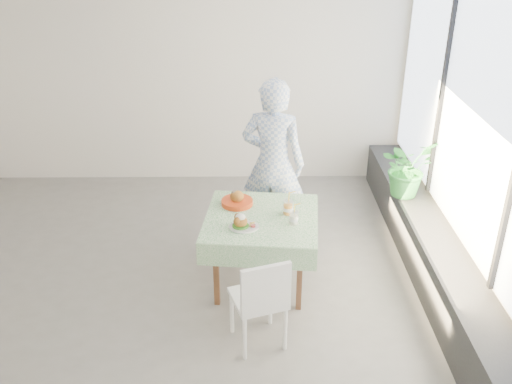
{
  "coord_description": "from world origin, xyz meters",
  "views": [
    {
      "loc": [
        0.99,
        -4.7,
        3.32
      ],
      "look_at": [
        1.05,
        0.03,
        0.98
      ],
      "focal_mm": 40.0,
      "sensor_mm": 36.0,
      "label": 1
    }
  ],
  "objects_px": {
    "chair_far": "(272,224)",
    "main_dish": "(242,223)",
    "diner": "(273,164)",
    "cafe_table": "(261,243)",
    "chair_near": "(259,316)",
    "potted_plant": "(407,167)",
    "juice_cup_orange": "(288,208)"
  },
  "relations": [
    {
      "from": "chair_far",
      "to": "potted_plant",
      "type": "xyz_separation_m",
      "value": [
        1.47,
        0.22,
        0.57
      ]
    },
    {
      "from": "chair_far",
      "to": "main_dish",
      "type": "distance_m",
      "value": 1.12
    },
    {
      "from": "cafe_table",
      "to": "juice_cup_orange",
      "type": "xyz_separation_m",
      "value": [
        0.25,
        0.05,
        0.35
      ]
    },
    {
      "from": "chair_far",
      "to": "main_dish",
      "type": "bearing_deg",
      "value": -108.68
    },
    {
      "from": "cafe_table",
      "to": "main_dish",
      "type": "height_order",
      "value": "main_dish"
    },
    {
      "from": "chair_far",
      "to": "juice_cup_orange",
      "type": "xyz_separation_m",
      "value": [
        0.12,
        -0.67,
        0.56
      ]
    },
    {
      "from": "cafe_table",
      "to": "juice_cup_orange",
      "type": "bearing_deg",
      "value": 11.52
    },
    {
      "from": "chair_far",
      "to": "chair_near",
      "type": "relative_size",
      "value": 0.92
    },
    {
      "from": "cafe_table",
      "to": "main_dish",
      "type": "distance_m",
      "value": 0.42
    },
    {
      "from": "diner",
      "to": "juice_cup_orange",
      "type": "relative_size",
      "value": 6.63
    },
    {
      "from": "cafe_table",
      "to": "chair_near",
      "type": "relative_size",
      "value": 1.31
    },
    {
      "from": "cafe_table",
      "to": "diner",
      "type": "distance_m",
      "value": 0.96
    },
    {
      "from": "cafe_table",
      "to": "chair_far",
      "type": "height_order",
      "value": "chair_far"
    },
    {
      "from": "cafe_table",
      "to": "diner",
      "type": "bearing_deg",
      "value": 80.38
    },
    {
      "from": "diner",
      "to": "cafe_table",
      "type": "bearing_deg",
      "value": 95.43
    },
    {
      "from": "cafe_table",
      "to": "potted_plant",
      "type": "relative_size",
      "value": 1.78
    },
    {
      "from": "diner",
      "to": "juice_cup_orange",
      "type": "bearing_deg",
      "value": 113.19
    },
    {
      "from": "chair_near",
      "to": "main_dish",
      "type": "relative_size",
      "value": 3.17
    },
    {
      "from": "cafe_table",
      "to": "juice_cup_orange",
      "type": "height_order",
      "value": "juice_cup_orange"
    },
    {
      "from": "cafe_table",
      "to": "juice_cup_orange",
      "type": "relative_size",
      "value": 4.1
    },
    {
      "from": "diner",
      "to": "main_dish",
      "type": "bearing_deg",
      "value": 87.88
    },
    {
      "from": "chair_far",
      "to": "chair_near",
      "type": "bearing_deg",
      "value": -96.26
    },
    {
      "from": "chair_far",
      "to": "potted_plant",
      "type": "relative_size",
      "value": 1.25
    },
    {
      "from": "juice_cup_orange",
      "to": "potted_plant",
      "type": "relative_size",
      "value": 0.43
    },
    {
      "from": "cafe_table",
      "to": "potted_plant",
      "type": "distance_m",
      "value": 1.9
    },
    {
      "from": "chair_far",
      "to": "diner",
      "type": "height_order",
      "value": "diner"
    },
    {
      "from": "diner",
      "to": "juice_cup_orange",
      "type": "distance_m",
      "value": 0.79
    },
    {
      "from": "cafe_table",
      "to": "potted_plant",
      "type": "height_order",
      "value": "potted_plant"
    },
    {
      "from": "chair_near",
      "to": "juice_cup_orange",
      "type": "relative_size",
      "value": 3.13
    },
    {
      "from": "chair_far",
      "to": "diner",
      "type": "relative_size",
      "value": 0.44
    },
    {
      "from": "potted_plant",
      "to": "juice_cup_orange",
      "type": "bearing_deg",
      "value": -146.44
    },
    {
      "from": "cafe_table",
      "to": "main_dish",
      "type": "bearing_deg",
      "value": -131.27
    }
  ]
}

